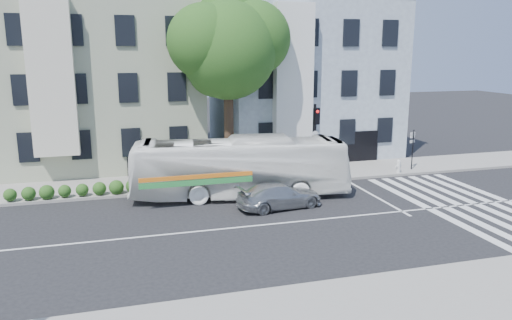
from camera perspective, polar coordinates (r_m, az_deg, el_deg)
name	(u,v)px	position (r m, az deg, el deg)	size (l,w,h in m)	color
ground	(272,224)	(22.27, 1.89, -7.33)	(120.00, 120.00, 0.00)	black
sidewalk_far	(231,179)	(29.63, -2.84, -2.13)	(80.00, 4.00, 0.15)	gray
sidewalk_near	(356,312)	(15.49, 11.36, -16.64)	(80.00, 4.00, 0.15)	gray
building_left	(104,81)	(35.00, -17.00, 8.60)	(12.00, 10.00, 11.00)	#9CA187
building_right	(301,78)	(37.49, 5.19, 9.31)	(12.00, 10.00, 11.00)	#8A96A5
street_tree	(228,45)	(29.40, -3.22, 13.03)	(7.30, 5.90, 11.10)	#2D2116
bus	(240,167)	(25.95, -1.86, -0.83)	(11.28, 2.64, 3.14)	white
sedan	(279,195)	(24.34, 2.69, -4.07)	(4.25, 1.73, 1.23)	#B2B6B9
hedge	(99,189)	(27.18, -17.46, -3.13)	(8.50, 0.84, 0.70)	#2F6520
traffic_signal	(315,133)	(28.44, 6.77, 3.11)	(0.48, 0.54, 4.57)	black
fire_hydrant	(398,166)	(31.83, 15.96, -0.67)	(0.47, 0.32, 0.82)	silver
far_sign_pole	(413,144)	(32.80, 17.46, 1.73)	(0.43, 0.24, 2.53)	black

